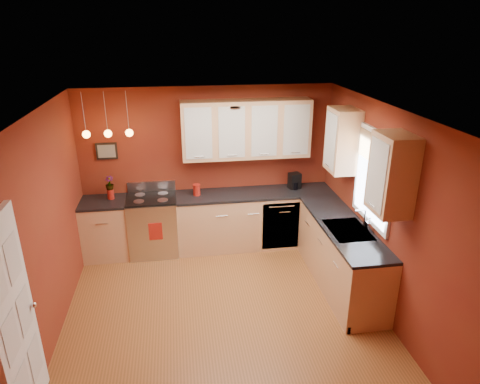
{
  "coord_description": "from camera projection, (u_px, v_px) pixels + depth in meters",
  "views": [
    {
      "loc": [
        -0.48,
        -4.49,
        3.49
      ],
      "look_at": [
        0.36,
        1.0,
        1.28
      ],
      "focal_mm": 32.0,
      "sensor_mm": 36.0,
      "label": 1
    }
  ],
  "objects": [
    {
      "name": "wall_front",
      "position": [
        256.0,
        349.0,
        3.08
      ],
      "size": [
        4.0,
        0.02,
        2.6
      ],
      "primitive_type": "cube",
      "color": "maroon",
      "rests_on": "floor"
    },
    {
      "name": "gas_range",
      "position": [
        153.0,
        225.0,
        6.83
      ],
      "size": [
        0.76,
        0.64,
        1.11
      ],
      "color": "#BAB9BE",
      "rests_on": "floor"
    },
    {
      "name": "pendant_lights",
      "position": [
        108.0,
        133.0,
        6.15
      ],
      "size": [
        0.71,
        0.11,
        0.66
      ],
      "color": "#9A999F",
      "rests_on": "ceiling"
    },
    {
      "name": "counter_back_right",
      "position": [
        255.0,
        193.0,
        6.9
      ],
      "size": [
        2.54,
        0.62,
        0.04
      ],
      "primitive_type": "cube",
      "color": "black",
      "rests_on": "base_cabinets_back_right"
    },
    {
      "name": "red_vase",
      "position": [
        111.0,
        194.0,
        6.61
      ],
      "size": [
        0.1,
        0.1,
        0.16
      ],
      "primitive_type": "cylinder",
      "color": "#9C1910",
      "rests_on": "counter_back_left"
    },
    {
      "name": "base_cabinets_back_right",
      "position": [
        255.0,
        220.0,
        7.08
      ],
      "size": [
        2.54,
        0.6,
        0.9
      ],
      "primitive_type": "cube",
      "color": "tan",
      "rests_on": "floor"
    },
    {
      "name": "upper_cabinets_back",
      "position": [
        246.0,
        129.0,
        6.62
      ],
      "size": [
        2.0,
        0.35,
        0.9
      ],
      "primitive_type": "cube",
      "color": "tan",
      "rests_on": "wall_back"
    },
    {
      "name": "dishwasher_front",
      "position": [
        281.0,
        226.0,
        6.86
      ],
      "size": [
        0.6,
        0.02,
        0.8
      ],
      "primitive_type": "cube",
      "color": "#BAB9BE",
      "rests_on": "base_cabinets_back_right"
    },
    {
      "name": "wall_back",
      "position": [
        208.0,
        167.0,
        6.93
      ],
      "size": [
        4.0,
        0.02,
        2.6
      ],
      "primitive_type": "cube",
      "color": "maroon",
      "rests_on": "floor"
    },
    {
      "name": "dish_towel",
      "position": [
        156.0,
        232.0,
        6.52
      ],
      "size": [
        0.2,
        0.01,
        0.28
      ],
      "primitive_type": "cube",
      "color": "#9C1910",
      "rests_on": "gas_range"
    },
    {
      "name": "ceiling",
      "position": [
        221.0,
        113.0,
        4.52
      ],
      "size": [
        4.0,
        4.2,
        0.02
      ],
      "primitive_type": "cube",
      "color": "silver",
      "rests_on": "wall_back"
    },
    {
      "name": "window",
      "position": [
        374.0,
        175.0,
        5.41
      ],
      "size": [
        0.06,
        1.02,
        1.22
      ],
      "color": "white",
      "rests_on": "wall_right"
    },
    {
      "name": "red_canister",
      "position": [
        197.0,
        190.0,
        6.74
      ],
      "size": [
        0.12,
        0.12,
        0.18
      ],
      "color": "#9C1910",
      "rests_on": "counter_back_right"
    },
    {
      "name": "flowers",
      "position": [
        109.0,
        184.0,
        6.54
      ],
      "size": [
        0.15,
        0.15,
        0.23
      ],
      "primitive_type": "imported",
      "rotation": [
        0.0,
        0.0,
        -0.17
      ],
      "color": "#9C1910",
      "rests_on": "red_vase"
    },
    {
      "name": "door_left_wall",
      "position": [
        15.0,
        326.0,
        3.73
      ],
      "size": [
        0.12,
        0.82,
        2.05
      ],
      "color": "white",
      "rests_on": "floor"
    },
    {
      "name": "counter_right",
      "position": [
        344.0,
        226.0,
        5.8
      ],
      "size": [
        0.62,
        2.1,
        0.04
      ],
      "primitive_type": "cube",
      "color": "black",
      "rests_on": "base_cabinets_right"
    },
    {
      "name": "base_cabinets_right",
      "position": [
        341.0,
        256.0,
        5.97
      ],
      "size": [
        0.6,
        2.1,
        0.9
      ],
      "primitive_type": "cube",
      "color": "tan",
      "rests_on": "floor"
    },
    {
      "name": "floor",
      "position": [
        224.0,
        315.0,
        5.49
      ],
      "size": [
        4.2,
        4.2,
        0.0
      ],
      "primitive_type": "plane",
      "color": "#9A572C",
      "rests_on": "ground"
    },
    {
      "name": "base_cabinets_back_left",
      "position": [
        107.0,
        229.0,
        6.74
      ],
      "size": [
        0.7,
        0.6,
        0.9
      ],
      "primitive_type": "cube",
      "color": "tan",
      "rests_on": "floor"
    },
    {
      "name": "wall_right",
      "position": [
        383.0,
        213.0,
        5.29
      ],
      "size": [
        0.02,
        4.2,
        2.6
      ],
      "primitive_type": "cube",
      "color": "maroon",
      "rests_on": "floor"
    },
    {
      "name": "counter_back_left",
      "position": [
        103.0,
        202.0,
        6.57
      ],
      "size": [
        0.7,
        0.62,
        0.04
      ],
      "primitive_type": "cube",
      "color": "black",
      "rests_on": "base_cabinets_back_left"
    },
    {
      "name": "wall_picture",
      "position": [
        107.0,
        151.0,
        6.57
      ],
      "size": [
        0.32,
        0.03,
        0.26
      ],
      "primitive_type": "cube",
      "color": "black",
      "rests_on": "wall_back"
    },
    {
      "name": "coffee_maker",
      "position": [
        295.0,
        181.0,
        7.01
      ],
      "size": [
        0.21,
        0.21,
        0.26
      ],
      "rotation": [
        0.0,
        0.0,
        0.26
      ],
      "color": "black",
      "rests_on": "counter_back_right"
    },
    {
      "name": "sink",
      "position": [
        348.0,
        231.0,
        5.66
      ],
      "size": [
        0.5,
        0.7,
        0.33
      ],
      "color": "#9A999F",
      "rests_on": "counter_right"
    },
    {
      "name": "upper_cabinets_right",
      "position": [
        364.0,
        155.0,
        5.32
      ],
      "size": [
        0.35,
        1.95,
        0.9
      ],
      "primitive_type": "cube",
      "color": "tan",
      "rests_on": "wall_right"
    },
    {
      "name": "wall_left",
      "position": [
        43.0,
        235.0,
        4.72
      ],
      "size": [
        0.02,
        4.2,
        2.6
      ],
      "primitive_type": "cube",
      "color": "maroon",
      "rests_on": "floor"
    },
    {
      "name": "soap_pump",
      "position": [
        369.0,
        224.0,
        5.57
      ],
      "size": [
        0.1,
        0.1,
        0.2
      ],
      "primitive_type": "imported",
      "rotation": [
        0.0,
        0.0,
        -0.07
      ],
      "color": "silver",
      "rests_on": "counter_right"
    }
  ]
}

